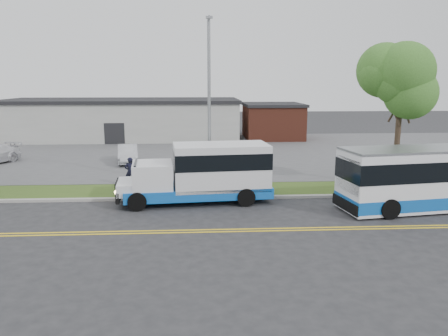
{
  "coord_description": "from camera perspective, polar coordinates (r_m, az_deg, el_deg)",
  "views": [
    {
      "loc": [
        2.44,
        -21.72,
        6.27
      ],
      "look_at": [
        3.76,
        1.67,
        1.6
      ],
      "focal_mm": 35.0,
      "sensor_mm": 36.0,
      "label": 1
    }
  ],
  "objects": [
    {
      "name": "parking_lot",
      "position": [
        39.29,
        -6.77,
        2.09
      ],
      "size": [
        80.0,
        25.0,
        0.1
      ],
      "primitive_type": "cube",
      "color": "#4C4C4F",
      "rests_on": "ground"
    },
    {
      "name": "lane_line_north",
      "position": [
        19.09,
        -10.5,
        -8.08
      ],
      "size": [
        70.0,
        0.12,
        0.01
      ],
      "primitive_type": "cube",
      "color": "yellow",
      "rests_on": "ground"
    },
    {
      "name": "pedestrian",
      "position": [
        26.58,
        -12.16,
        -0.47
      ],
      "size": [
        0.72,
        0.56,
        1.75
      ],
      "primitive_type": "imported",
      "rotation": [
        0.0,
        0.0,
        3.38
      ],
      "color": "black",
      "rests_on": "verge"
    },
    {
      "name": "tree_east",
      "position": [
        27.29,
        22.2,
        10.32
      ],
      "size": [
        5.2,
        5.2,
        8.33
      ],
      "color": "#36251D",
      "rests_on": "verge"
    },
    {
      "name": "parked_car_a",
      "position": [
        34.36,
        -12.45,
        1.83
      ],
      "size": [
        2.12,
        4.37,
        1.38
      ],
      "primitive_type": "imported",
      "rotation": [
        0.0,
        0.0,
        0.16
      ],
      "color": "#BABCC2",
      "rests_on": "parking_lot"
    },
    {
      "name": "verge",
      "position": [
        25.51,
        -8.64,
        -2.97
      ],
      "size": [
        80.0,
        3.3,
        0.1
      ],
      "primitive_type": "cube",
      "color": "#35511B",
      "rests_on": "ground"
    },
    {
      "name": "shuttle_bus",
      "position": [
        22.87,
        -2.35,
        -0.43
      ],
      "size": [
        8.18,
        3.34,
        3.06
      ],
      "rotation": [
        0.0,
        0.0,
        0.1
      ],
      "color": "#1057B3",
      "rests_on": "ground"
    },
    {
      "name": "curb",
      "position": [
        23.77,
        -9.04,
        -3.98
      ],
      "size": [
        80.0,
        0.3,
        0.15
      ],
      "primitive_type": "cube",
      "color": "#9E9B93",
      "rests_on": "ground"
    },
    {
      "name": "lane_line_south",
      "position": [
        18.81,
        -10.61,
        -8.38
      ],
      "size": [
        70.0,
        0.12,
        0.01
      ],
      "primitive_type": "cube",
      "color": "yellow",
      "rests_on": "ground"
    },
    {
      "name": "transit_bus",
      "position": [
        24.56,
        27.24,
        -1.05
      ],
      "size": [
        11.37,
        4.14,
        3.09
      ],
      "rotation": [
        0.0,
        0.0,
        0.15
      ],
      "color": "white",
      "rests_on": "ground"
    },
    {
      "name": "grocery_bag_left",
      "position": [
        26.54,
        -12.81,
        -2.1
      ],
      "size": [
        0.32,
        0.32,
        0.32
      ],
      "primitive_type": "sphere",
      "color": "white",
      "rests_on": "verge"
    },
    {
      "name": "grocery_bag_right",
      "position": [
        26.93,
        -11.38,
        -1.85
      ],
      "size": [
        0.32,
        0.32,
        0.32
      ],
      "primitive_type": "sphere",
      "color": "white",
      "rests_on": "verge"
    },
    {
      "name": "streetlight_near",
      "position": [
        24.47,
        -1.95,
        8.84
      ],
      "size": [
        0.35,
        1.53,
        9.5
      ],
      "color": "gray",
      "rests_on": "verge"
    },
    {
      "name": "ground",
      "position": [
        22.74,
        -9.31,
        -4.89
      ],
      "size": [
        140.0,
        140.0,
        0.0
      ],
      "primitive_type": "plane",
      "color": "#28282B",
      "rests_on": "ground"
    },
    {
      "name": "commercial_building",
      "position": [
        49.61,
        -13.11,
        6.26
      ],
      "size": [
        25.4,
        10.4,
        4.35
      ],
      "color": "#9E9E99",
      "rests_on": "ground"
    },
    {
      "name": "brick_wing",
      "position": [
        48.58,
        6.35,
        6.13
      ],
      "size": [
        6.3,
        7.3,
        3.9
      ],
      "color": "brown",
      "rests_on": "ground"
    }
  ]
}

